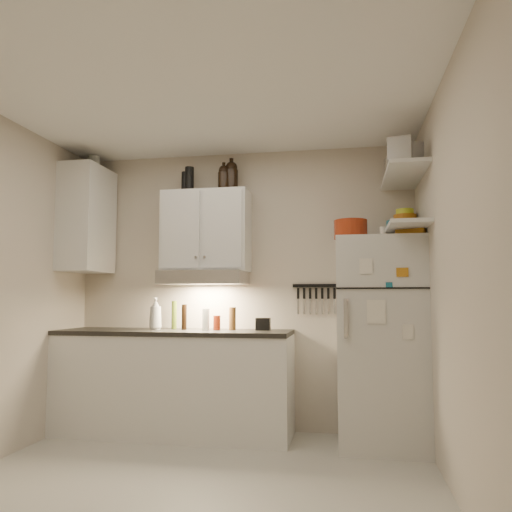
# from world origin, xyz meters

# --- Properties ---
(floor) EXTENTS (3.20, 3.00, 0.02)m
(floor) POSITION_xyz_m (0.00, 0.00, -0.01)
(floor) COLOR #B9B6AB
(floor) RESTS_ON ground
(ceiling) EXTENTS (3.20, 3.00, 0.02)m
(ceiling) POSITION_xyz_m (0.00, 0.00, 2.61)
(ceiling) COLOR white
(ceiling) RESTS_ON ground
(back_wall) EXTENTS (3.20, 0.02, 2.60)m
(back_wall) POSITION_xyz_m (0.00, 1.51, 1.30)
(back_wall) COLOR beige
(back_wall) RESTS_ON ground
(right_wall) EXTENTS (0.02, 3.00, 2.60)m
(right_wall) POSITION_xyz_m (1.61, 0.00, 1.30)
(right_wall) COLOR beige
(right_wall) RESTS_ON ground
(base_cabinet) EXTENTS (2.10, 0.60, 0.88)m
(base_cabinet) POSITION_xyz_m (-0.55, 1.20, 0.44)
(base_cabinet) COLOR white
(base_cabinet) RESTS_ON floor
(countertop) EXTENTS (2.10, 0.62, 0.04)m
(countertop) POSITION_xyz_m (-0.55, 1.20, 0.90)
(countertop) COLOR black
(countertop) RESTS_ON base_cabinet
(upper_cabinet) EXTENTS (0.80, 0.33, 0.75)m
(upper_cabinet) POSITION_xyz_m (-0.30, 1.33, 1.83)
(upper_cabinet) COLOR white
(upper_cabinet) RESTS_ON back_wall
(side_cabinet) EXTENTS (0.33, 0.55, 1.00)m
(side_cabinet) POSITION_xyz_m (-1.44, 1.20, 1.95)
(side_cabinet) COLOR white
(side_cabinet) RESTS_ON left_wall
(range_hood) EXTENTS (0.76, 0.46, 0.12)m
(range_hood) POSITION_xyz_m (-0.30, 1.27, 1.39)
(range_hood) COLOR silver
(range_hood) RESTS_ON back_wall
(fridge) EXTENTS (0.70, 0.68, 1.70)m
(fridge) POSITION_xyz_m (1.25, 1.16, 0.85)
(fridge) COLOR silver
(fridge) RESTS_ON floor
(shelf_hi) EXTENTS (0.30, 0.95, 0.03)m
(shelf_hi) POSITION_xyz_m (1.45, 1.02, 2.20)
(shelf_hi) COLOR white
(shelf_hi) RESTS_ON right_wall
(shelf_lo) EXTENTS (0.30, 0.95, 0.03)m
(shelf_lo) POSITION_xyz_m (1.45, 1.02, 1.76)
(shelf_lo) COLOR white
(shelf_lo) RESTS_ON right_wall
(knife_strip) EXTENTS (0.42, 0.02, 0.03)m
(knife_strip) POSITION_xyz_m (0.70, 1.49, 1.32)
(knife_strip) COLOR black
(knife_strip) RESTS_ON back_wall
(dutch_oven) EXTENTS (0.34, 0.34, 0.16)m
(dutch_oven) POSITION_xyz_m (1.02, 1.13, 1.78)
(dutch_oven) COLOR #972B11
(dutch_oven) RESTS_ON fridge
(book_stack) EXTENTS (0.31, 0.34, 0.09)m
(book_stack) POSITION_xyz_m (1.52, 1.02, 1.75)
(book_stack) COLOR #BA7317
(book_stack) RESTS_ON fridge
(spice_jar) EXTENTS (0.07, 0.07, 0.09)m
(spice_jar) POSITION_xyz_m (1.28, 1.08, 1.75)
(spice_jar) COLOR silver
(spice_jar) RESTS_ON fridge
(stock_pot) EXTENTS (0.28, 0.28, 0.19)m
(stock_pot) POSITION_xyz_m (1.45, 1.28, 2.31)
(stock_pot) COLOR silver
(stock_pot) RESTS_ON shelf_hi
(tin_a) EXTENTS (0.28, 0.26, 0.23)m
(tin_a) POSITION_xyz_m (1.51, 1.00, 2.33)
(tin_a) COLOR #AAAAAD
(tin_a) RESTS_ON shelf_hi
(tin_b) EXTENTS (0.20, 0.20, 0.17)m
(tin_b) POSITION_xyz_m (1.39, 0.64, 2.30)
(tin_b) COLOR #AAAAAD
(tin_b) RESTS_ON shelf_hi
(bowl_teal) EXTENTS (0.25, 0.25, 0.10)m
(bowl_teal) POSITION_xyz_m (1.47, 1.33, 1.82)
(bowl_teal) COLOR #165F7B
(bowl_teal) RESTS_ON shelf_lo
(bowl_orange) EXTENTS (0.20, 0.20, 0.06)m
(bowl_orange) POSITION_xyz_m (1.49, 1.37, 1.90)
(bowl_orange) COLOR #C66912
(bowl_orange) RESTS_ON bowl_teal
(bowl_yellow) EXTENTS (0.15, 0.15, 0.05)m
(bowl_yellow) POSITION_xyz_m (1.49, 1.37, 1.96)
(bowl_yellow) COLOR #CAD625
(bowl_yellow) RESTS_ON bowl_orange
(plates) EXTENTS (0.33, 0.33, 0.06)m
(plates) POSITION_xyz_m (1.44, 1.08, 1.81)
(plates) COLOR #165F7B
(plates) RESTS_ON shelf_lo
(growler_a) EXTENTS (0.11, 0.11, 0.25)m
(growler_a) POSITION_xyz_m (-0.14, 1.33, 2.33)
(growler_a) COLOR black
(growler_a) RESTS_ON upper_cabinet
(growler_b) EXTENTS (0.14, 0.14, 0.30)m
(growler_b) POSITION_xyz_m (-0.07, 1.37, 2.35)
(growler_b) COLOR black
(growler_b) RESTS_ON upper_cabinet
(thermos_a) EXTENTS (0.11, 0.11, 0.25)m
(thermos_a) POSITION_xyz_m (-0.47, 1.34, 2.32)
(thermos_a) COLOR black
(thermos_a) RESTS_ON upper_cabinet
(thermos_b) EXTENTS (0.08, 0.08, 0.20)m
(thermos_b) POSITION_xyz_m (-0.52, 1.35, 2.30)
(thermos_b) COLOR black
(thermos_b) RESTS_ON upper_cabinet
(side_jar) EXTENTS (0.13, 0.13, 0.14)m
(side_jar) POSITION_xyz_m (-1.44, 1.32, 2.52)
(side_jar) COLOR silver
(side_jar) RESTS_ON side_cabinet
(soap_bottle) EXTENTS (0.14, 0.14, 0.33)m
(soap_bottle) POSITION_xyz_m (-0.74, 1.21, 1.08)
(soap_bottle) COLOR white
(soap_bottle) RESTS_ON countertop
(pepper_mill) EXTENTS (0.07, 0.07, 0.20)m
(pepper_mill) POSITION_xyz_m (-0.04, 1.29, 1.02)
(pepper_mill) COLOR brown
(pepper_mill) RESTS_ON countertop
(oil_bottle) EXTENTS (0.06, 0.06, 0.26)m
(oil_bottle) POSITION_xyz_m (-0.61, 1.35, 1.05)
(oil_bottle) COLOR #495E17
(oil_bottle) RESTS_ON countertop
(vinegar_bottle) EXTENTS (0.06, 0.06, 0.23)m
(vinegar_bottle) POSITION_xyz_m (-0.47, 1.24, 1.03)
(vinegar_bottle) COLOR black
(vinegar_bottle) RESTS_ON countertop
(clear_bottle) EXTENTS (0.07, 0.07, 0.19)m
(clear_bottle) POSITION_xyz_m (-0.27, 1.23, 1.02)
(clear_bottle) COLOR silver
(clear_bottle) RESTS_ON countertop
(red_jar) EXTENTS (0.08, 0.08, 0.13)m
(red_jar) POSITION_xyz_m (-0.17, 1.25, 0.99)
(red_jar) COLOR #972B11
(red_jar) RESTS_ON countertop
(caddy) EXTENTS (0.13, 0.09, 0.11)m
(caddy) POSITION_xyz_m (0.24, 1.31, 0.97)
(caddy) COLOR black
(caddy) RESTS_ON countertop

